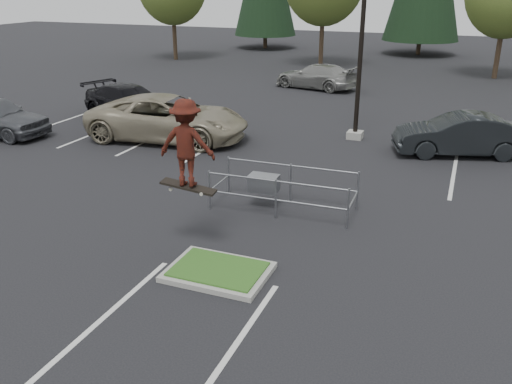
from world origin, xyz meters
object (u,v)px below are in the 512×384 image
at_px(skateboarder, 186,144).
at_px(car_l_tan, 168,118).
at_px(cart_corral, 268,184).
at_px(car_far_silver, 317,76).
at_px(light_pole, 363,22).
at_px(car_r_charc, 460,135).
at_px(car_l_black, 129,102).

bearing_deg(skateboarder, car_l_tan, -64.08).
distance_m(cart_corral, car_far_silver, 18.37).
bearing_deg(light_pole, car_l_tan, -157.13).
bearing_deg(cart_corral, car_r_charc, 54.94).
height_order(light_pole, car_l_tan, light_pole).
bearing_deg(car_far_silver, skateboarder, 20.74).
height_order(skateboarder, car_r_charc, skateboarder).
relative_size(cart_corral, car_l_tan, 0.63).
relative_size(skateboarder, car_l_tan, 0.34).
xyz_separation_m(light_pole, car_l_tan, (-7.00, -2.95, -3.67)).
xyz_separation_m(cart_corral, car_far_silver, (-3.62, 18.01, 0.01)).
height_order(light_pole, car_far_silver, light_pole).
bearing_deg(car_l_tan, car_l_black, 48.43).
distance_m(cart_corral, car_r_charc, 8.67).
relative_size(car_l_tan, car_l_black, 1.21).
relative_size(car_l_black, car_r_charc, 1.14).
bearing_deg(cart_corral, skateboarder, -108.02).
xyz_separation_m(light_pole, car_far_silver, (-4.43, 10.00, -3.84)).
relative_size(light_pole, car_r_charc, 2.18).
xyz_separation_m(skateboarder, car_l_tan, (-5.30, 8.05, -1.71)).
distance_m(car_r_charc, car_far_silver, 13.70).
height_order(cart_corral, car_far_silver, car_far_silver).
relative_size(skateboarder, car_far_silver, 0.44).
height_order(cart_corral, car_l_black, car_l_black).
distance_m(light_pole, car_l_tan, 8.44).
bearing_deg(car_l_black, skateboarder, -119.89).
bearing_deg(car_r_charc, car_l_tan, -96.12).
bearing_deg(car_far_silver, car_l_black, -16.70).
distance_m(light_pole, car_far_silver, 11.59).
distance_m(cart_corral, skateboarder, 3.65).
bearing_deg(cart_corral, light_pole, 82.86).
height_order(car_l_tan, car_far_silver, car_l_tan).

